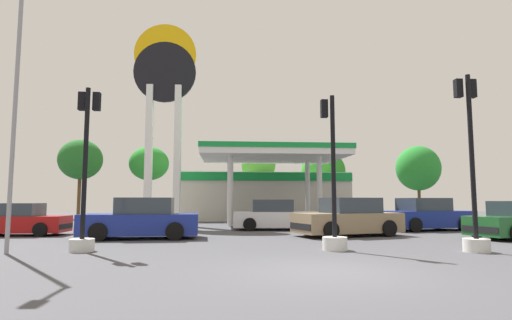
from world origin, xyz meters
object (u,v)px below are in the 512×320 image
(car_0, at_px, (426,216))
(corner_streetlamp, at_px, (13,90))
(tree_1, at_px, (149,164))
(tree_4, at_px, (418,168))
(traffic_signal_3, at_px, (333,210))
(tree_2, at_px, (258,166))
(traffic_signal_0, at_px, (473,193))
(station_pole_sign, at_px, (164,96))
(car_3, at_px, (142,220))
(traffic_signal_2, at_px, (84,195))
(tree_3, at_px, (323,171))
(car_1, at_px, (20,221))
(tree_0, at_px, (81,160))
(car_2, at_px, (275,216))
(car_4, at_px, (348,219))

(car_0, distance_m, corner_streetlamp, 18.64)
(tree_1, relative_size, tree_4, 0.94)
(traffic_signal_3, relative_size, tree_2, 0.80)
(traffic_signal_0, bearing_deg, station_pole_sign, 129.57)
(car_3, bearing_deg, traffic_signal_2, -103.20)
(traffic_signal_0, distance_m, traffic_signal_3, 4.15)
(traffic_signal_2, xyz_separation_m, traffic_signal_3, (7.56, -0.30, -0.46))
(tree_1, height_order, tree_3, tree_1)
(car_1, relative_size, traffic_signal_2, 0.78)
(car_0, xyz_separation_m, tree_0, (-22.61, 15.90, 4.27))
(tree_3, height_order, corner_streetlamp, corner_streetlamp)
(tree_0, bearing_deg, car_1, -78.54)
(traffic_signal_0, relative_size, tree_1, 0.83)
(station_pole_sign, distance_m, tree_1, 13.19)
(tree_2, distance_m, tree_3, 5.84)
(car_1, relative_size, tree_1, 0.61)
(station_pole_sign, xyz_separation_m, traffic_signal_0, (11.16, -13.50, -6.25))
(traffic_signal_2, bearing_deg, tree_0, 109.33)
(tree_0, bearing_deg, tree_2, -1.09)
(traffic_signal_0, xyz_separation_m, corner_streetlamp, (-13.54, 0.41, 2.96))
(car_2, distance_m, tree_4, 23.59)
(car_2, height_order, car_3, car_3)
(car_1, xyz_separation_m, car_3, (5.58, -1.94, 0.10))
(tree_1, distance_m, corner_streetlamp, 25.53)
(traffic_signal_3, xyz_separation_m, tree_1, (-10.19, 25.20, 3.61))
(car_1, height_order, tree_0, tree_0)
(traffic_signal_0, distance_m, tree_4, 28.71)
(tree_3, bearing_deg, car_1, -136.06)
(car_4, xyz_separation_m, traffic_signal_3, (-1.94, -4.81, 0.48))
(traffic_signal_3, height_order, tree_1, tree_1)
(tree_1, bearing_deg, tree_2, -10.94)
(car_4, xyz_separation_m, traffic_signal_2, (-9.49, -4.51, 0.94))
(tree_4, bearing_deg, traffic_signal_3, -121.12)
(station_pole_sign, xyz_separation_m, tree_2, (6.77, 10.53, -3.41))
(tree_1, height_order, tree_4, tree_4)
(tree_1, distance_m, tree_3, 15.81)
(car_1, xyz_separation_m, tree_2, (11.87, 17.07, 3.94))
(car_2, distance_m, car_4, 4.71)
(car_0, xyz_separation_m, tree_2, (-7.21, 15.61, 3.83))
(car_4, relative_size, tree_0, 0.72)
(car_0, relative_size, tree_1, 0.76)
(car_1, height_order, traffic_signal_2, traffic_signal_2)
(station_pole_sign, relative_size, corner_streetlamp, 1.59)
(tree_0, distance_m, tree_4, 31.17)
(car_1, distance_m, tree_1, 19.54)
(car_2, xyz_separation_m, traffic_signal_2, (-6.84, -8.40, 0.97))
(car_2, bearing_deg, traffic_signal_0, -63.17)
(car_1, height_order, tree_4, tree_4)
(tree_3, relative_size, corner_streetlamp, 0.75)
(traffic_signal_0, relative_size, tree_2, 0.90)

